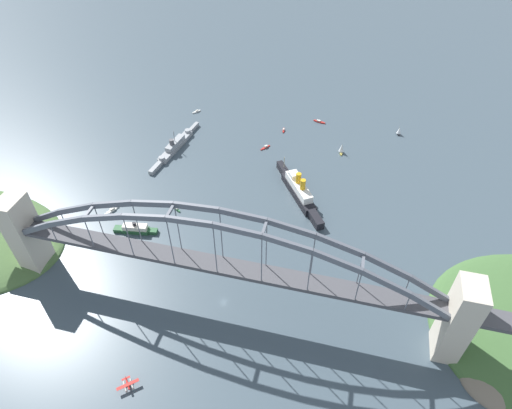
# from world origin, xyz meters

# --- Properties ---
(ground_plane) EXTENTS (1400.00, 1400.00, 0.00)m
(ground_plane) POSITION_xyz_m (0.00, 0.00, 0.00)
(ground_plane) COLOR #3D4C56
(harbor_arch_bridge) EXTENTS (305.76, 17.50, 70.87)m
(harbor_arch_bridge) POSITION_xyz_m (-0.00, -0.00, 31.12)
(harbor_arch_bridge) COLOR beige
(harbor_arch_bridge) RESTS_ON ground
(ocean_liner) EXTENTS (46.68, 66.35, 19.90)m
(ocean_liner) POSITION_xyz_m (26.33, 104.01, 5.60)
(ocean_liner) COLOR black
(ocean_liner) RESTS_ON ground
(naval_cruiser) EXTENTS (14.44, 79.42, 17.24)m
(naval_cruiser) POSITION_xyz_m (-86.32, 139.31, 2.94)
(naval_cruiser) COLOR gray
(naval_cruiser) RESTS_ON ground
(harbor_ferry_steamer) EXTENTS (30.42, 9.31, 8.56)m
(harbor_ferry_steamer) POSITION_xyz_m (-75.52, 40.31, 2.67)
(harbor_ferry_steamer) COLOR #23512D
(harbor_ferry_steamer) RESTS_ON ground
(seaplane_taxiing_near_bridge) EXTENTS (9.54, 8.99, 4.88)m
(seaplane_taxiing_near_bridge) POSITION_xyz_m (-31.20, -59.80, 1.90)
(seaplane_taxiing_near_bridge) COLOR #B7B7B2
(seaplane_taxiing_near_bridge) RESTS_ON ground
(small_boat_0) EXTENTS (6.95, 11.60, 2.26)m
(small_boat_0) POSITION_xyz_m (-101.42, 55.18, 0.79)
(small_boat_0) COLOR silver
(small_boat_0) RESTS_ON ground
(small_boat_1) EXTENTS (7.58, 5.35, 2.26)m
(small_boat_1) POSITION_xyz_m (-56.74, 67.87, 0.83)
(small_boat_1) COLOR #2D6B3D
(small_boat_1) RESTS_ON ground
(small_boat_2) EXTENTS (4.71, 7.29, 8.18)m
(small_boat_2) POSITION_xyz_m (98.59, 208.56, 3.84)
(small_boat_2) COLOR black
(small_boat_2) RESTS_ON ground
(small_boat_3) EXTENTS (2.28, 7.73, 1.82)m
(small_boat_3) POSITION_xyz_m (-2.07, 189.45, 0.66)
(small_boat_3) COLOR #B2231E
(small_boat_3) RESTS_ON ground
(small_boat_4) EXTENTS (6.76, 9.15, 2.22)m
(small_boat_4) POSITION_xyz_m (-11.84, 159.18, 0.77)
(small_boat_4) COLOR #B2231E
(small_boat_4) RESTS_ON ground
(small_boat_5) EXTENTS (11.21, 4.35, 1.98)m
(small_boat_5) POSITION_xyz_m (27.16, 211.79, 0.72)
(small_boat_5) COLOR #B2231E
(small_boat_5) RESTS_ON ground
(small_boat_6) EXTENTS (5.01, 8.17, 9.81)m
(small_boat_6) POSITION_xyz_m (51.74, 168.15, 4.55)
(small_boat_6) COLOR gold
(small_boat_6) RESTS_ON ground
(small_boat_7) EXTENTS (6.39, 7.74, 2.08)m
(small_boat_7) POSITION_xyz_m (-89.53, 201.13, 0.76)
(small_boat_7) COLOR silver
(small_boat_7) RESTS_ON ground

